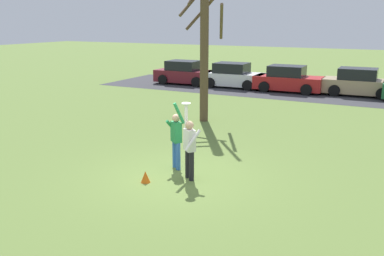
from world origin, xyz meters
The scene contains 11 objects.
ground_plane centered at (0.00, 0.00, 0.00)m, with size 120.00×120.00×0.00m, color olive.
person_catcher centered at (0.39, -0.01, 0.98)m, with size 0.57×0.55×2.08m.
person_defender centered at (-0.35, 0.59, 0.98)m, with size 0.65×0.64×2.05m.
frisbee_disc centered at (0.22, 0.13, 2.09)m, with size 0.25×0.25×0.02m, color white.
parked_car_maroon centered at (-8.25, 15.98, 0.73)m, with size 4.13×2.10×1.59m.
parked_car_white centered at (-4.72, 16.07, 0.73)m, with size 4.13×2.10×1.59m.
parked_car_red centered at (-1.06, 15.99, 0.73)m, with size 4.13×2.10×1.59m.
parked_car_tan centered at (2.99, 16.44, 0.73)m, with size 4.13×2.10×1.59m.
parking_strip centered at (0.95, 16.11, 0.00)m, with size 28.45×6.40×0.01m, color #38383D.
bare_tree_tall centered at (-2.30, 6.56, 3.39)m, with size 1.94×1.56×6.76m.
field_cone_orange centered at (-0.55, -0.78, 0.16)m, with size 0.26×0.26×0.32m, color orange.
Camera 1 is at (5.47, -9.81, 4.27)m, focal length 39.65 mm.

